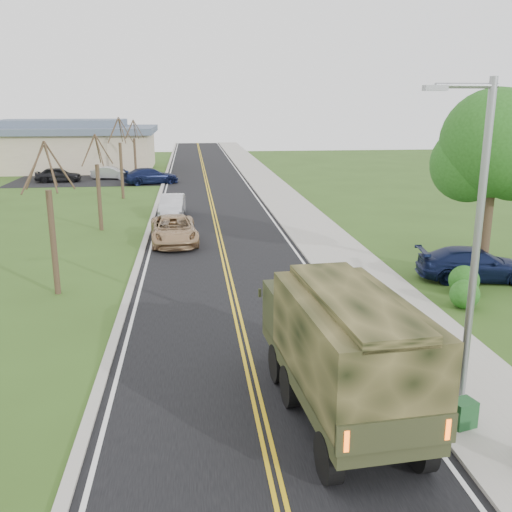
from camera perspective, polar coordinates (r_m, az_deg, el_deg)
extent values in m
plane|color=#304C19|center=(14.73, 0.34, -15.29)|extent=(160.00, 160.00, 0.00)
cube|color=black|center=(53.17, -4.86, 6.93)|extent=(8.00, 120.00, 0.01)
cube|color=#9E998E|center=(53.44, -0.38, 7.09)|extent=(0.30, 120.00, 0.12)
cube|color=#9E998E|center=(53.66, 1.49, 7.10)|extent=(3.20, 120.00, 0.10)
cube|color=#9E998E|center=(53.20, -9.37, 6.84)|extent=(0.30, 120.00, 0.10)
cylinder|color=gray|center=(14.19, 21.10, -0.01)|extent=(0.18, 0.18, 8.00)
cylinder|color=gray|center=(13.50, 20.32, 15.69)|extent=(1.40, 0.12, 0.12)
cube|color=gray|center=(13.21, 17.48, 15.73)|extent=(0.50, 0.22, 0.12)
cylinder|color=#38281C|center=(26.33, 22.06, 3.16)|extent=(0.44, 0.44, 5.04)
sphere|color=#204C15|center=(25.91, 22.79, 10.37)|extent=(4.50, 4.50, 4.50)
sphere|color=#204C15|center=(26.05, 20.51, 8.61)|extent=(3.24, 3.24, 3.24)
cylinder|color=#38281C|center=(23.88, -19.60, 1.23)|extent=(0.24, 0.24, 4.20)
cylinder|color=#38281C|center=(23.41, -19.04, 8.56)|extent=(1.01, 0.33, 1.90)
cylinder|color=#38281C|center=(23.99, -19.83, 8.44)|extent=(0.13, 1.29, 1.74)
cylinder|color=#38281C|center=(23.67, -21.25, 8.42)|extent=(0.98, 0.43, 1.90)
cylinder|color=#38281C|center=(23.03, -21.45, 8.05)|extent=(0.79, 1.05, 1.77)
cylinder|color=#38281C|center=(22.93, -19.83, 8.37)|extent=(0.58, 0.90, 1.90)
cylinder|color=#38281C|center=(35.47, -15.40, 5.64)|extent=(0.24, 0.24, 3.96)
cylinder|color=#38281C|center=(35.20, -14.97, 10.29)|extent=(0.96, 0.32, 1.79)
cylinder|color=#38281C|center=(35.72, -15.53, 10.19)|extent=(0.12, 1.22, 1.65)
cylinder|color=#38281C|center=(35.38, -16.39, 10.21)|extent=(0.93, 0.41, 1.79)
cylinder|color=#38281C|center=(34.77, -16.44, 10.01)|extent=(0.75, 0.99, 1.67)
cylinder|color=#38281C|center=(34.73, -15.41, 10.20)|extent=(0.55, 0.85, 1.80)
cylinder|color=#38281C|center=(47.23, -13.29, 8.28)|extent=(0.24, 0.24, 4.44)
cylinder|color=#38281C|center=(47.06, -12.89, 12.20)|extent=(1.07, 0.35, 2.00)
cylinder|color=#38281C|center=(47.63, -13.39, 12.10)|extent=(0.13, 1.36, 1.84)
cylinder|color=#38281C|center=(47.23, -14.10, 12.14)|extent=(1.03, 0.46, 2.00)
cylinder|color=#38281C|center=(46.54, -14.11, 12.00)|extent=(0.83, 1.10, 1.87)
cylinder|color=#38281C|center=(46.52, -13.24, 12.15)|extent=(0.61, 0.95, 2.01)
cylinder|color=#38281C|center=(59.12, -11.99, 9.46)|extent=(0.24, 0.24, 4.08)
cylinder|color=#38281C|center=(59.01, -11.68, 12.34)|extent=(0.99, 0.33, 1.84)
cylinder|color=#38281C|center=(59.53, -12.06, 12.26)|extent=(0.13, 1.25, 1.69)
cylinder|color=#38281C|center=(59.14, -12.57, 12.29)|extent=(0.95, 0.42, 1.85)
cylinder|color=#38281C|center=(58.51, -12.56, 12.19)|extent=(0.77, 1.02, 1.72)
cylinder|color=#38281C|center=(58.51, -11.92, 12.30)|extent=(0.57, 0.88, 1.85)
cube|color=tan|center=(70.33, -18.68, 9.90)|extent=(20.00, 12.00, 4.20)
cube|color=#475466|center=(70.19, -18.85, 11.84)|extent=(21.00, 13.00, 0.70)
cube|color=#475466|center=(70.17, -18.90, 12.41)|extent=(14.00, 8.00, 0.90)
cube|color=black|center=(59.70, -14.77, 7.38)|extent=(18.00, 10.00, 0.02)
cylinder|color=black|center=(12.27, 7.29, -19.37)|extent=(0.42, 1.08, 1.05)
cylinder|color=black|center=(12.97, 16.19, -17.81)|extent=(0.42, 1.08, 1.05)
cylinder|color=black|center=(14.79, 3.48, -12.86)|extent=(0.42, 1.08, 1.05)
cylinder|color=black|center=(15.37, 10.92, -11.97)|extent=(0.42, 1.08, 1.05)
cylinder|color=black|center=(15.95, 2.24, -10.66)|extent=(0.42, 1.08, 1.05)
cylinder|color=black|center=(16.49, 9.17, -9.94)|extent=(0.42, 1.08, 1.05)
cube|color=#2F331C|center=(14.35, 8.07, -11.75)|extent=(2.84, 6.87, 0.34)
cube|color=#2F331C|center=(16.15, 5.35, -5.38)|extent=(2.44, 2.00, 1.34)
cube|color=black|center=(16.87, 4.53, -3.78)|extent=(2.11, 0.25, 0.67)
cube|color=#2F331C|center=(13.56, 9.26, -12.34)|extent=(2.80, 5.26, 0.14)
cube|color=black|center=(13.13, 9.44, -8.44)|extent=(2.80, 5.26, 1.92)
cube|color=black|center=(12.77, 9.63, -4.29)|extent=(1.94, 5.19, 0.24)
cube|color=#2F331C|center=(11.42, 13.90, -16.86)|extent=(2.40, 0.31, 0.62)
cube|color=#FF590C|center=(11.02, 9.04, -17.84)|extent=(0.10, 0.05, 0.43)
cube|color=#FF590C|center=(11.80, 18.64, -16.12)|extent=(0.10, 0.05, 0.43)
imported|color=tan|center=(31.53, -8.21, 2.60)|extent=(2.82, 5.47, 1.48)
imported|color=silver|center=(39.15, -8.37, 5.00)|extent=(1.76, 4.52, 1.46)
imported|color=#0E1635|center=(26.38, 21.02, -0.77)|extent=(5.14, 2.73, 1.42)
cube|color=#1A4922|center=(14.64, 19.97, -14.56)|extent=(0.65, 0.58, 0.65)
imported|color=black|center=(59.17, -19.17, 7.69)|extent=(4.32, 1.84, 1.46)
imported|color=#ADAEB2|center=(59.89, -14.27, 8.06)|extent=(4.12, 2.03, 1.30)
imported|color=#0F1637|center=(55.58, -10.48, 7.87)|extent=(5.62, 3.60, 1.52)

